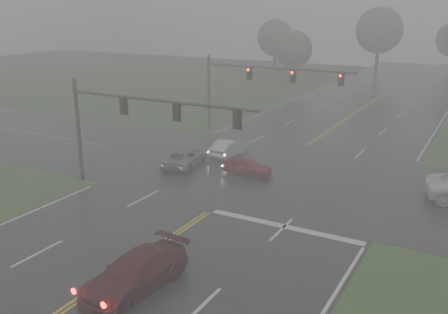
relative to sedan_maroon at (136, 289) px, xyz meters
The scene contains 12 objects.
main_road 14.26m from the sedan_maroon, 95.95° to the left, with size 18.00×160.00×0.02m, color black.
cross_street 16.25m from the sedan_maroon, 95.22° to the left, with size 120.00×14.00×0.02m, color black.
stop_bar 9.10m from the sedan_maroon, 70.60° to the left, with size 8.50×0.50×0.01m, color #BDBDBD.
sedan_maroon is the anchor object (origin of this frame).
sedan_red 15.42m from the sedan_maroon, 99.18° to the left, with size 1.38×3.43×1.17m, color maroon.
sedan_silver 19.47m from the sedan_maroon, 107.05° to the left, with size 1.40×4.02×1.33m, color #B5B8BD.
car_grey 16.57m from the sedan_maroon, 116.42° to the left, with size 2.11×4.57×1.27m, color slate.
signal_gantry_near 12.70m from the sedan_maroon, 130.37° to the left, with size 13.01×0.30×6.75m.
signal_gantry_far 27.08m from the sedan_maroon, 105.94° to the left, with size 13.82×0.35×6.90m.
tree_nw_a 57.15m from the sedan_maroon, 105.13° to the left, with size 5.37×5.37×7.89m.
tree_n_mid 72.65m from the sedan_maroon, 95.28° to the left, with size 7.58×7.58×11.14m.
tree_nw_b 70.20m from the sedan_maroon, 108.85° to the left, with size 6.19×6.19×9.09m.
Camera 1 is at (13.39, -8.20, 11.15)m, focal length 40.00 mm.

